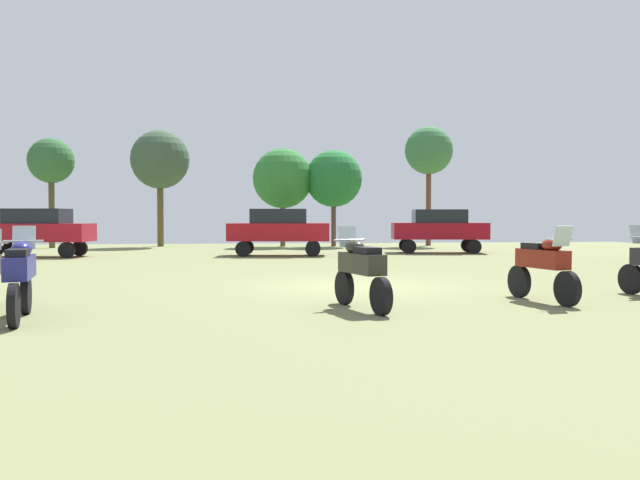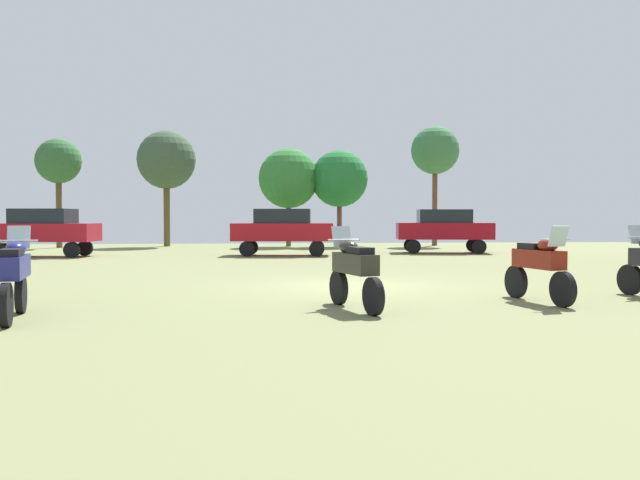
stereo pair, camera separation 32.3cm
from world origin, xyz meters
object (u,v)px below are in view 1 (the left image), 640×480
at_px(motorcycle_6, 20,274).
at_px(motorcycle_1, 361,269).
at_px(tree_1, 51,162).
at_px(tree_2, 334,179).
at_px(car_1, 279,228).
at_px(car_2, 439,228).
at_px(motorcycle_8, 543,264).
at_px(tree_6, 283,179).
at_px(tree_4, 160,160).
at_px(tree_5, 429,151).
at_px(car_3, 38,229).

bearing_deg(motorcycle_6, motorcycle_1, -4.72).
xyz_separation_m(tree_1, tree_2, (15.20, 0.16, -0.79)).
bearing_deg(car_1, car_2, -73.71).
xyz_separation_m(car_2, tree_2, (-3.91, 7.24, 2.62)).
relative_size(motorcycle_8, tree_2, 0.40).
distance_m(tree_1, tree_2, 15.22).
height_order(motorcycle_8, tree_6, tree_6).
bearing_deg(motorcycle_6, car_1, 62.80).
bearing_deg(tree_1, car_2, -20.33).
xyz_separation_m(motorcycle_8, car_1, (-4.23, 16.16, 0.44)).
distance_m(tree_1, tree_6, 12.38).
distance_m(motorcycle_8, tree_4, 28.10).
relative_size(car_2, tree_5, 0.66).
height_order(car_3, tree_4, tree_4).
bearing_deg(motorcycle_1, motorcycle_8, -5.82).
relative_size(car_1, tree_2, 0.83).
bearing_deg(motorcycle_8, tree_6, -92.88).
bearing_deg(motorcycle_1, car_3, 106.48).
relative_size(car_3, tree_6, 0.82).
bearing_deg(motorcycle_1, car_1, 76.56).
relative_size(motorcycle_6, car_2, 0.48).
distance_m(tree_2, tree_6, 2.86).
distance_m(car_3, tree_1, 9.01).
xyz_separation_m(car_3, tree_5, (19.17, 8.86, 4.28)).
distance_m(tree_1, tree_5, 20.87).
xyz_separation_m(tree_4, tree_5, (15.31, -0.56, 0.61)).
distance_m(motorcycle_6, tree_4, 27.34).
bearing_deg(car_1, tree_1, 60.60).
bearing_deg(motorcycle_8, tree_2, -99.36).
bearing_deg(car_1, tree_6, 1.73).
distance_m(motorcycle_1, car_3, 19.98).
bearing_deg(car_3, car_1, -84.24).
bearing_deg(tree_1, tree_4, 12.79).
bearing_deg(tree_5, car_2, -102.50).
xyz_separation_m(motorcycle_1, motorcycle_8, (3.71, 0.61, 0.01)).
bearing_deg(tree_6, tree_5, 2.01).
height_order(motorcycle_6, motorcycle_8, motorcycle_6).
relative_size(motorcycle_8, tree_5, 0.31).
xyz_separation_m(car_1, tree_4, (-6.11, 9.64, 3.67)).
bearing_deg(car_3, car_2, -79.42).
bearing_deg(motorcycle_6, car_3, 94.64).
relative_size(car_1, car_3, 1.00).
relative_size(car_3, tree_5, 0.65).
relative_size(tree_1, tree_2, 1.08).
bearing_deg(tree_2, car_1, -112.63).
bearing_deg(tree_4, tree_6, -7.16).
bearing_deg(tree_5, motorcycle_1, -108.55).
xyz_separation_m(motorcycle_1, car_1, (-0.52, 16.77, 0.44)).
xyz_separation_m(tree_2, tree_5, (5.64, 0.53, 1.66)).
xyz_separation_m(motorcycle_1, tree_1, (-12.16, 25.16, 3.86)).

